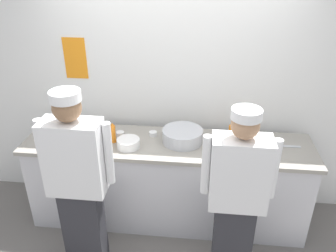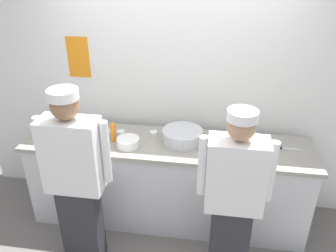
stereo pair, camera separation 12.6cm
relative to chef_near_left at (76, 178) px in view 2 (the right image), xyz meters
name	(u,v)px [view 2 (the right image)]	position (x,y,z in m)	size (l,w,h in m)	color
ground_plane	(162,240)	(0.68, 0.31, -0.92)	(9.00, 9.00, 0.00)	slate
wall_back	(174,82)	(0.68, 1.12, 0.48)	(4.44, 0.11, 2.80)	white
prep_counter	(167,182)	(0.68, 0.66, -0.44)	(2.83, 0.66, 0.94)	silver
chef_near_left	(76,178)	(0.00, 0.00, 0.00)	(0.62, 0.24, 1.71)	#2D2D33
chef_center	(233,197)	(1.31, 0.01, -0.05)	(0.59, 0.24, 1.63)	#2D2D33
plate_stack_front	(254,139)	(1.51, 0.80, 0.05)	(0.19, 0.19, 0.06)	white
plate_stack_rear	(128,142)	(0.32, 0.54, 0.07)	(0.22, 0.22, 0.08)	white
mixing_bowl_steel	(183,136)	(0.82, 0.70, 0.09)	(0.40, 0.40, 0.13)	#B7BABF
sheet_tray	(84,135)	(-0.17, 0.66, 0.04)	(0.48, 0.34, 0.02)	#B7BABF
squeeze_bottle_primary	(232,133)	(1.29, 0.79, 0.11)	(0.05, 0.05, 0.19)	orange
squeeze_bottle_secondary	(234,147)	(1.31, 0.50, 0.13)	(0.06, 0.06, 0.21)	orange
squeeze_bottle_spare	(113,132)	(0.15, 0.62, 0.12)	(0.05, 0.05, 0.21)	orange
ramekin_red_sauce	(154,133)	(0.52, 0.79, 0.05)	(0.08, 0.08, 0.04)	white
ramekin_orange_sauce	(219,153)	(1.18, 0.50, 0.05)	(0.10, 0.10, 0.05)	white
ramekin_yellow_sauce	(121,133)	(0.19, 0.74, 0.05)	(0.08, 0.08, 0.05)	white
ramekin_green_sauce	(252,151)	(1.48, 0.60, 0.04)	(0.09, 0.09, 0.04)	white
deli_cup	(221,143)	(1.19, 0.65, 0.07)	(0.09, 0.09, 0.09)	white
chefs_knife	(284,148)	(1.79, 0.71, 0.03)	(0.27, 0.03, 0.02)	#B7BABF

